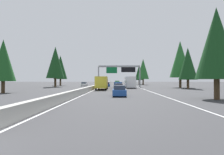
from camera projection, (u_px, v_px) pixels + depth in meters
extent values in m
plane|color=#38383A|center=(102.00, 86.00, 65.59)|extent=(320.00, 320.00, 0.00)
cube|color=#ADAAA3|center=(105.00, 84.00, 85.59)|extent=(180.00, 0.56, 0.90)
cube|color=silver|center=(133.00, 85.00, 75.30)|extent=(160.00, 0.16, 0.01)
cube|color=silver|center=(104.00, 85.00, 75.58)|extent=(160.00, 0.16, 0.01)
cylinder|color=gray|center=(99.00, 77.00, 56.91)|extent=(0.36, 0.36, 6.01)
cylinder|color=gray|center=(140.00, 77.00, 56.60)|extent=(0.36, 0.36, 6.01)
cube|color=gray|center=(119.00, 66.00, 56.80)|extent=(0.50, 12.32, 0.50)
cube|color=#0C602D|center=(112.00, 70.00, 56.69)|extent=(0.12, 3.20, 1.90)
cube|color=black|center=(128.00, 70.00, 56.57)|extent=(0.16, 4.20, 1.50)
cube|color=#1E4793|center=(119.00, 92.00, 26.23)|extent=(4.40, 1.80, 0.76)
cube|color=#2D3847|center=(119.00, 87.00, 26.02)|extent=(2.46, 1.51, 0.56)
cylinder|color=black|center=(114.00, 93.00, 27.66)|extent=(0.64, 0.22, 0.64)
cylinder|color=black|center=(125.00, 93.00, 27.62)|extent=(0.64, 0.22, 0.64)
cylinder|color=black|center=(113.00, 94.00, 24.84)|extent=(0.64, 0.22, 0.64)
cylinder|color=black|center=(126.00, 94.00, 24.80)|extent=(0.64, 0.22, 0.64)
cube|color=maroon|center=(119.00, 88.00, 39.31)|extent=(4.40, 1.80, 0.76)
cube|color=#2D3847|center=(119.00, 85.00, 39.10)|extent=(2.46, 1.51, 0.56)
cylinder|color=black|center=(115.00, 89.00, 40.73)|extent=(0.64, 0.22, 0.64)
cylinder|color=black|center=(122.00, 89.00, 40.69)|extent=(0.64, 0.22, 0.64)
cylinder|color=black|center=(115.00, 89.00, 37.92)|extent=(0.64, 0.22, 0.64)
cylinder|color=black|center=(123.00, 89.00, 37.88)|extent=(0.64, 0.22, 0.64)
cube|color=white|center=(130.00, 82.00, 54.20)|extent=(11.50, 2.50, 2.90)
cube|color=#2D3847|center=(130.00, 81.00, 54.20)|extent=(11.04, 2.55, 0.84)
cylinder|color=black|center=(125.00, 85.00, 58.24)|extent=(1.00, 0.30, 1.00)
cylinder|color=black|center=(132.00, 85.00, 58.18)|extent=(1.00, 0.30, 1.00)
cylinder|color=black|center=(127.00, 86.00, 50.19)|extent=(1.00, 0.30, 1.00)
cylinder|color=black|center=(135.00, 86.00, 50.13)|extent=(1.00, 0.30, 1.00)
cube|color=#2D6B38|center=(117.00, 84.00, 80.88)|extent=(5.60, 2.00, 0.70)
cube|color=#2D6B38|center=(117.00, 82.00, 81.90)|extent=(2.24, 1.84, 0.90)
cube|color=#2D3847|center=(117.00, 82.00, 81.90)|extent=(2.02, 1.92, 0.41)
cylinder|color=black|center=(115.00, 84.00, 82.74)|extent=(0.80, 0.28, 0.80)
cylinder|color=black|center=(119.00, 84.00, 82.70)|extent=(0.80, 0.28, 0.80)
cylinder|color=black|center=(115.00, 84.00, 79.05)|extent=(0.80, 0.28, 0.80)
cylinder|color=black|center=(119.00, 84.00, 79.01)|extent=(0.80, 0.28, 0.80)
cube|color=#1E4793|center=(118.00, 85.00, 47.66)|extent=(5.00, 1.95, 1.44)
cube|color=#2D3847|center=(118.00, 84.00, 45.36)|extent=(0.08, 1.48, 0.56)
cylinder|color=black|center=(115.00, 87.00, 49.37)|extent=(0.70, 0.24, 0.70)
cylinder|color=black|center=(121.00, 87.00, 49.33)|extent=(0.70, 0.24, 0.70)
cylinder|color=black|center=(115.00, 88.00, 45.97)|extent=(0.70, 0.24, 0.70)
cylinder|color=black|center=(122.00, 88.00, 45.93)|extent=(0.70, 0.24, 0.70)
cube|color=gold|center=(102.00, 82.00, 42.28)|extent=(6.12, 2.40, 2.50)
cube|color=red|center=(103.00, 83.00, 46.52)|extent=(2.38, 2.30, 1.90)
cylinder|color=black|center=(99.00, 87.00, 46.37)|extent=(0.90, 0.28, 0.90)
cylinder|color=black|center=(107.00, 87.00, 46.32)|extent=(0.90, 0.28, 0.90)
cylinder|color=black|center=(96.00, 88.00, 40.59)|extent=(0.90, 0.28, 0.90)
cylinder|color=black|center=(106.00, 88.00, 40.54)|extent=(0.90, 0.28, 0.90)
cube|color=#1E4793|center=(107.00, 85.00, 63.42)|extent=(4.40, 1.80, 0.76)
cube|color=#2D3847|center=(107.00, 83.00, 63.20)|extent=(2.46, 1.51, 0.56)
cylinder|color=black|center=(105.00, 85.00, 64.84)|extent=(0.64, 0.22, 0.64)
cylinder|color=black|center=(110.00, 85.00, 64.80)|extent=(0.64, 0.22, 0.64)
cylinder|color=black|center=(105.00, 86.00, 62.03)|extent=(0.64, 0.22, 0.64)
cylinder|color=black|center=(109.00, 86.00, 61.99)|extent=(0.64, 0.22, 0.64)
cube|color=red|center=(117.00, 83.00, 91.13)|extent=(4.40, 1.80, 0.76)
cube|color=#2D3847|center=(117.00, 82.00, 90.92)|extent=(2.46, 1.51, 0.56)
cylinder|color=black|center=(116.00, 84.00, 92.56)|extent=(0.64, 0.22, 0.64)
cylinder|color=black|center=(119.00, 84.00, 92.52)|extent=(0.64, 0.22, 0.64)
cylinder|color=black|center=(116.00, 84.00, 89.74)|extent=(0.64, 0.22, 0.64)
cylinder|color=black|center=(119.00, 84.00, 89.70)|extent=(0.64, 0.22, 0.64)
cube|color=white|center=(84.00, 85.00, 67.91)|extent=(4.40, 1.80, 0.76)
cube|color=#2D3847|center=(84.00, 83.00, 67.70)|extent=(2.46, 1.51, 0.56)
cylinder|color=black|center=(83.00, 85.00, 69.34)|extent=(0.64, 0.22, 0.64)
cylinder|color=black|center=(87.00, 85.00, 69.30)|extent=(0.64, 0.22, 0.64)
cylinder|color=black|center=(81.00, 85.00, 66.52)|extent=(0.64, 0.22, 0.64)
cylinder|color=black|center=(86.00, 85.00, 66.48)|extent=(0.64, 0.22, 0.64)
cylinder|color=#4C3823|center=(217.00, 89.00, 21.46)|extent=(0.61, 0.61, 2.30)
cone|color=#143D19|center=(216.00, 43.00, 21.52)|extent=(4.61, 4.61, 8.17)
cylinder|color=#4C3823|center=(188.00, 84.00, 47.65)|extent=(0.61, 0.61, 2.28)
cone|color=#143D19|center=(188.00, 64.00, 47.72)|extent=(4.55, 4.55, 8.07)
cylinder|color=#4C3823|center=(180.00, 83.00, 54.13)|extent=(0.68, 0.68, 2.93)
cone|color=#236028|center=(180.00, 59.00, 54.22)|extent=(5.86, 5.86, 10.39)
cylinder|color=#4C3823|center=(143.00, 82.00, 86.66)|extent=(0.64, 0.64, 2.60)
cone|color=#236028|center=(143.00, 69.00, 86.73)|extent=(5.21, 5.21, 9.23)
cylinder|color=#4C3823|center=(139.00, 82.00, 96.42)|extent=(0.59, 0.59, 2.15)
cone|color=#143D19|center=(139.00, 73.00, 96.48)|extent=(4.29, 4.29, 7.61)
cylinder|color=#4C3823|center=(3.00, 87.00, 32.13)|extent=(0.58, 0.58, 2.00)
cone|color=#194C1E|center=(3.00, 60.00, 32.18)|extent=(4.00, 4.00, 7.08)
cylinder|color=#4C3823|center=(55.00, 83.00, 58.79)|extent=(0.66, 0.66, 2.76)
cone|color=#143D19|center=(55.00, 62.00, 58.87)|extent=(5.51, 5.51, 9.77)
cylinder|color=#4C3823|center=(60.00, 82.00, 72.48)|extent=(0.64, 0.64, 2.54)
cone|color=#143D19|center=(60.00, 67.00, 72.55)|extent=(5.08, 5.08, 9.01)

